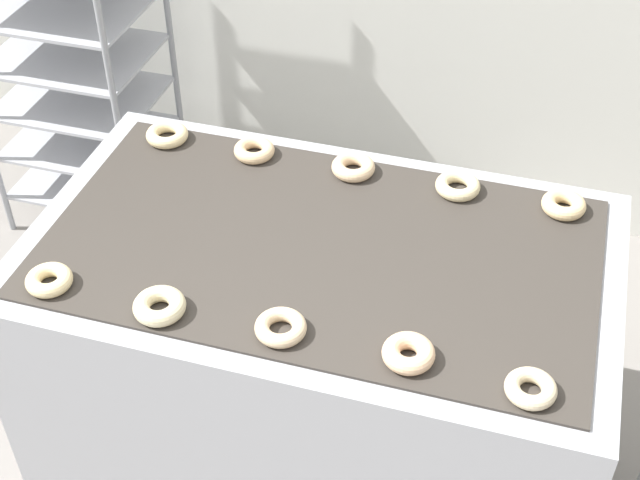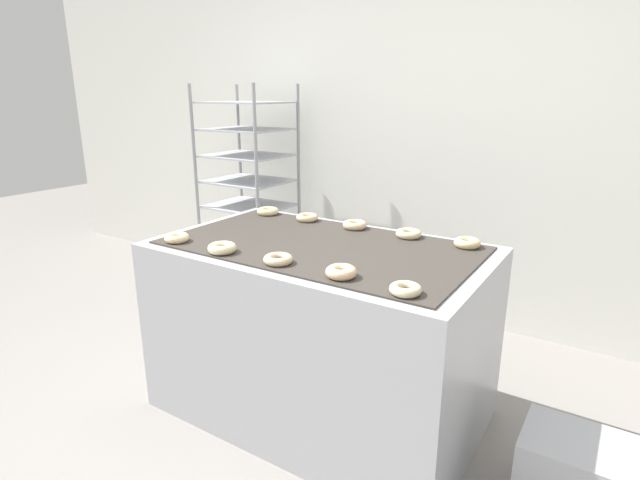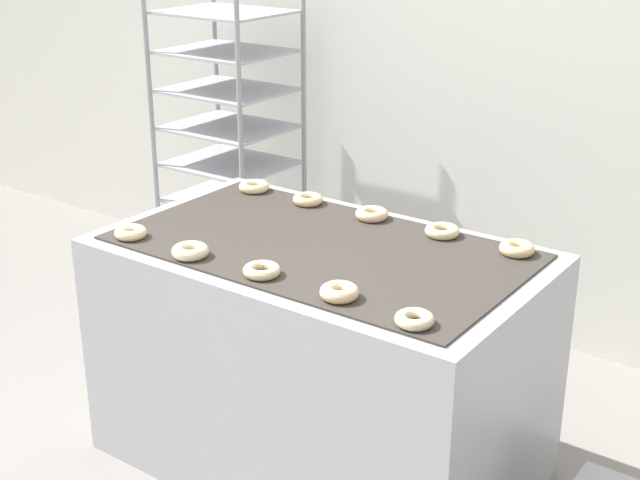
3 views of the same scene
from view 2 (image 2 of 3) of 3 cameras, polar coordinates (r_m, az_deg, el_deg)
name	(u,v)px [view 2 (image 2 of 3)]	position (r m, az deg, el deg)	size (l,w,h in m)	color
wall_back	(436,116)	(3.49, 13.09, 13.67)	(8.00, 0.05, 2.80)	silver
fryer_machine	(320,330)	(2.47, 0.00, -10.26)	(1.52, 0.91, 0.87)	#A8AAB2
baking_rack_cart	(249,194)	(3.80, -8.16, 5.26)	(0.60, 0.51, 1.61)	gray
glaze_bin	(574,476)	(2.30, 27.01, -22.86)	(0.39, 0.31, 0.31)	#A8AAB2
donut_near_leftmost	(177,238)	(2.43, -16.04, 0.25)	(0.11, 0.11, 0.04)	beige
donut_near_left	(222,248)	(2.22, -11.13, -0.90)	(0.13, 0.13, 0.04)	beige
donut_near_center	(278,259)	(2.05, -4.84, -2.20)	(0.12, 0.12, 0.03)	beige
donut_near_right	(341,272)	(1.89, 2.43, -3.66)	(0.12, 0.12, 0.04)	beige
donut_near_rightmost	(405,289)	(1.76, 9.73, -5.56)	(0.11, 0.11, 0.03)	beige
donut_far_leftmost	(268,211)	(2.88, -5.99, 3.30)	(0.13, 0.13, 0.04)	beige
donut_far_left	(307,217)	(2.72, -1.48, 2.59)	(0.12, 0.12, 0.04)	beige
donut_far_center	(356,225)	(2.57, 4.09, 1.73)	(0.12, 0.12, 0.04)	beige
donut_far_right	(409,234)	(2.45, 10.09, 0.73)	(0.12, 0.12, 0.04)	beige
donut_far_rightmost	(467,243)	(2.35, 16.46, -0.31)	(0.12, 0.12, 0.04)	beige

